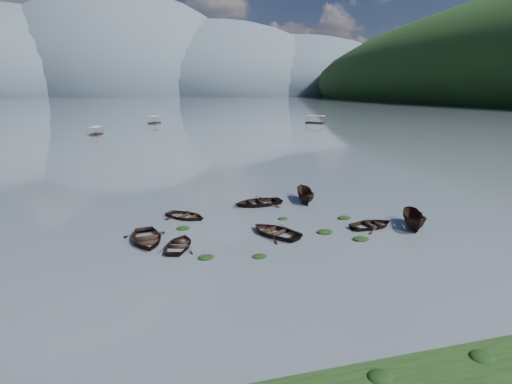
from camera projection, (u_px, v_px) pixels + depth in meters
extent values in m
plane|color=#545D69|center=(299.00, 261.00, 27.85)|extent=(2400.00, 2400.00, 0.00)
ellipsoid|color=#475666|center=(21.00, 96.00, 807.76)|extent=(520.00, 520.00, 280.00)
ellipsoid|color=#475666|center=(125.00, 95.00, 856.69)|extent=(520.00, 520.00, 340.00)
ellipsoid|color=#475666|center=(217.00, 95.00, 905.63)|extent=(520.00, 520.00, 260.00)
ellipsoid|color=#475666|center=(292.00, 95.00, 949.67)|extent=(520.00, 520.00, 220.00)
imported|color=black|center=(147.00, 242.00, 31.36)|extent=(3.93, 5.16, 1.00)
imported|color=black|center=(179.00, 247.00, 30.29)|extent=(3.90, 4.60, 0.81)
imported|color=black|center=(275.00, 235.00, 32.93)|extent=(5.31, 5.77, 0.97)
imported|color=black|center=(372.00, 227.00, 34.72)|extent=(4.58, 3.61, 0.86)
imported|color=black|center=(414.00, 227.00, 34.66)|extent=(3.28, 4.64, 1.68)
imported|color=black|center=(186.00, 218.00, 37.17)|extent=(4.98, 4.93, 0.85)
imported|color=black|center=(258.00, 205.00, 41.38)|extent=(5.37, 4.10, 1.04)
imported|color=black|center=(305.00, 201.00, 42.73)|extent=(2.34, 4.42, 1.62)
ellipsoid|color=black|center=(206.00, 258.00, 28.31)|extent=(1.17, 0.95, 0.25)
ellipsoid|color=black|center=(259.00, 257.00, 28.51)|extent=(1.07, 0.85, 0.23)
ellipsoid|color=black|center=(325.00, 233.00, 33.37)|extent=(1.36, 1.09, 0.29)
ellipsoid|color=black|center=(283.00, 219.00, 36.88)|extent=(0.93, 0.78, 0.21)
ellipsoid|color=black|center=(361.00, 240.00, 31.81)|extent=(1.32, 1.05, 0.27)
ellipsoid|color=black|center=(183.00, 229.00, 34.30)|extent=(1.18, 0.95, 0.25)
ellipsoid|color=black|center=(267.00, 235.00, 32.85)|extent=(0.94, 0.79, 0.20)
ellipsoid|color=black|center=(344.00, 218.00, 37.05)|extent=(1.24, 0.99, 0.27)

